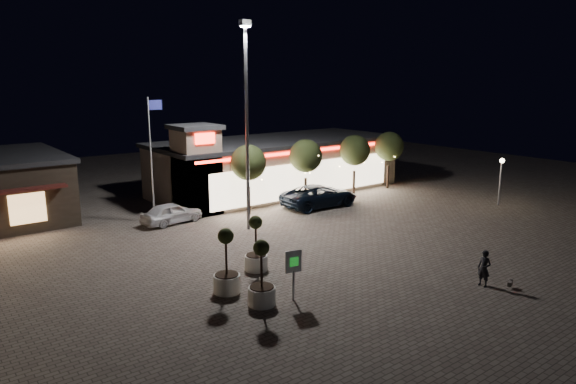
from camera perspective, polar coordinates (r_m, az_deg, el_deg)
ground at (r=24.70m, az=1.95°, el=-9.13°), size 90.00×90.00×0.00m
retail_building at (r=41.87m, az=-1.68°, el=3.01°), size 20.40×8.40×6.10m
floodlight_pole at (r=30.69m, az=-4.61°, el=8.56°), size 0.60×0.40×12.38m
flagpole at (r=33.53m, az=-14.87°, el=4.61°), size 0.95×0.10×8.00m
lamp_post_east at (r=40.38m, az=22.59°, el=2.05°), size 0.36×0.36×3.48m
string_tree_a at (r=34.67m, az=-4.43°, el=3.26°), size 2.42×2.42×4.79m
string_tree_b at (r=37.59m, az=1.98°, el=4.01°), size 2.42×2.42×4.79m
string_tree_c at (r=40.91m, az=7.43°, el=4.60°), size 2.42×2.42×4.79m
string_tree_d at (r=43.80m, az=11.16°, el=4.98°), size 2.42×2.42×4.79m
pickup_truck at (r=37.24m, az=3.51°, el=-0.40°), size 5.94×2.96×1.62m
white_sedan at (r=33.74m, az=-12.78°, el=-2.28°), size 4.17×2.12×1.36m
pedestrian at (r=24.69m, az=20.95°, el=-7.94°), size 0.41×0.61×1.66m
dog at (r=25.10m, az=23.48°, el=-9.21°), size 0.48×0.28×0.26m
planter_left at (r=22.60m, az=-6.83°, el=-8.89°), size 1.18×1.18×2.89m
planter_mid at (r=21.30m, az=-2.93°, el=-10.27°), size 1.13×1.13×2.79m
planter_right at (r=25.00m, az=-3.57°, el=-6.82°), size 1.11×1.11×2.73m
valet_sign at (r=21.40m, az=0.62°, el=-8.20°), size 0.72×0.23×2.20m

